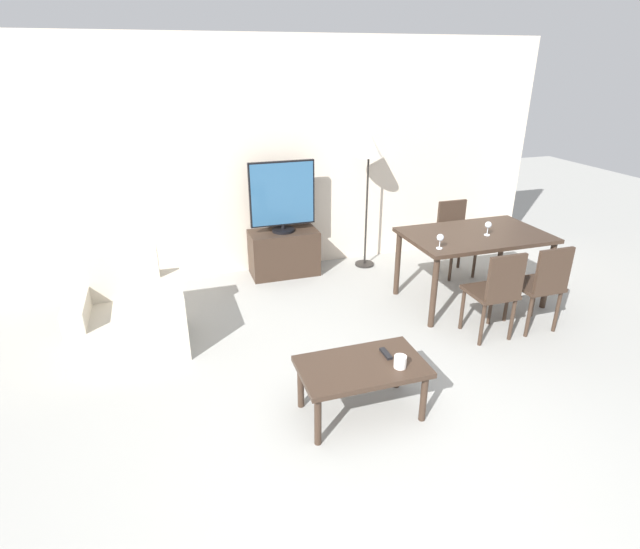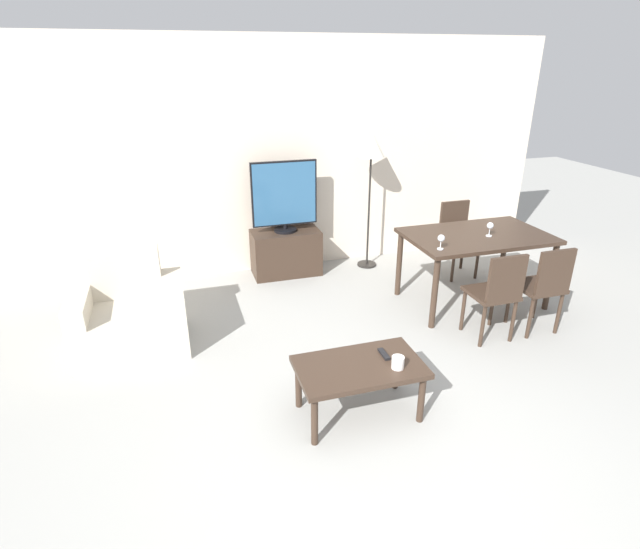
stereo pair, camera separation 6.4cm
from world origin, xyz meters
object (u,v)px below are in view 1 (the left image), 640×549
Objects in this scene: armchair at (130,317)px; coffee_table at (362,371)px; cup_white_near at (400,362)px; wine_glass_center at (488,226)px; dining_table at (474,241)px; dining_chair_near at (496,290)px; dining_chair_far at (455,233)px; dining_chair_near_right at (542,283)px; wine_glass_left at (440,238)px; tv_stand at (284,253)px; floor_lamp at (369,153)px; remote_primary at (386,354)px; tv at (282,197)px.

coffee_table is at bearing -43.20° from armchair.
wine_glass_center is (1.67, 1.42, 0.40)m from cup_white_near.
dining_chair_near reaches higher than dining_table.
wine_glass_center is (3.54, -0.22, 0.58)m from armchair.
dining_chair_far is 0.94m from wine_glass_center.
coffee_table is at bearing 154.74° from cup_white_near.
dining_table is 0.82m from dining_chair_near_right.
cup_white_near is 1.64m from wine_glass_left.
wine_glass_left is (-0.34, 0.48, 0.38)m from dining_chair_near.
tv_stand is at bearing 92.70° from cup_white_near.
floor_lamp is 1.66m from wine_glass_center.
dining_chair_near_right reaches higher than tv_stand.
armchair is 2.50m from cup_white_near.
dining_chair_far is (2.09, 2.15, 0.13)m from coffee_table.
armchair is at bearing 171.81° from wine_glass_left.
tv_stand is 2.22m from dining_table.
dining_table is 1.66× the size of dining_chair_far.
tv_stand is 0.92× the size of dining_chair_far.
remote_primary is 1.53m from wine_glass_left.
coffee_table is 0.29m from cup_white_near.
dining_chair_near is 0.69m from wine_glass_left.
wine_glass_center is at bearing 40.48° from cup_white_near.
tv_stand is at bearing 92.31° from remote_primary.
dining_chair_near is at bearing 22.94° from remote_primary.
coffee_table is 2.33m from dining_table.
tv is 0.95× the size of dining_chair_near.
dining_chair_near is (1.58, 0.64, 0.13)m from coffee_table.
armchair is 2.11m from tv_stand.
dining_chair_near_right is at bearing -65.41° from floor_lamp.
armchair is 6.64× the size of wine_glass_left.
dining_chair_far is 2.93m from cup_white_near.
dining_chair_near_right is 2.00m from cup_white_near.
armchair is at bearing 136.80° from coffee_table.
tv_stand is 1.56m from floor_lamp.
wine_glass_left is at bearing -8.19° from armchair.
dining_table is 1.66× the size of dining_chair_near_right.
tv reaches higher than coffee_table.
armchair is at bearing 164.49° from dining_chair_near.
floor_lamp is (1.05, -0.05, 1.15)m from tv_stand.
coffee_table is at bearing -92.28° from tv.
tv is at bearing 125.11° from dining_chair_near.
cup_white_near is at bearing -129.17° from dining_chair_far.
tv_stand is at bearing 87.73° from coffee_table.
dining_table is 0.88× the size of floor_lamp.
floor_lamp is 11.34× the size of wine_glass_left.
coffee_table is at bearing -138.07° from wine_glass_left.
remote_primary is (-1.87, -2.09, -0.06)m from dining_chair_far.
wine_glass_center is (1.91, 1.31, 0.50)m from coffee_table.
cup_white_near is at bearing -139.52° from wine_glass_center.
dining_chair_far is 1.00× the size of dining_chair_near_right.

